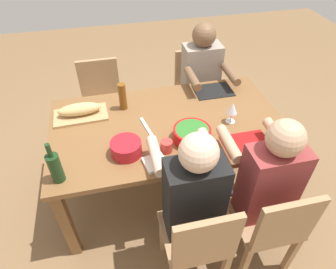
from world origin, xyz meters
The scene contains 21 objects.
ground_plane centered at (0.00, 0.00, 0.00)m, with size 8.00×8.00×0.00m, color brown.
dining_table centered at (0.00, 0.00, 0.66)m, with size 1.73×1.00×0.74m.
chair_near_left centered at (-0.48, -0.82, 0.48)m, with size 0.40×0.40×0.85m.
diner_near_left centered at (-0.48, -0.64, 0.70)m, with size 0.41×0.53×1.20m.
chair_far_center centered at (0.00, 0.82, 0.48)m, with size 0.40×0.40×0.85m.
diner_far_center centered at (0.00, 0.64, 0.70)m, with size 0.41×0.53×1.20m.
chair_near_right centered at (0.48, -0.82, 0.48)m, with size 0.40×0.40×0.85m.
chair_far_left centered at (-0.48, 0.82, 0.48)m, with size 0.40×0.40×0.85m.
diner_far_left centered at (-0.48, 0.64, 0.70)m, with size 0.41×0.53×1.20m.
serving_bowl_greens centered at (-0.12, 0.21, 0.79)m, with size 0.26×0.26×0.09m.
serving_bowl_pasta centered at (0.34, 0.24, 0.80)m, with size 0.20×0.20×0.10m.
cutting_board centered at (0.63, -0.23, 0.75)m, with size 0.40×0.22×0.02m, color tan.
bread_loaf centered at (0.63, -0.23, 0.81)m, with size 0.32×0.11×0.09m, color tan.
wine_bottle centered at (0.76, 0.37, 0.85)m, with size 0.08×0.08×0.29m.
beer_bottle centered at (0.30, -0.26, 0.85)m, with size 0.06×0.06×0.22m, color brown.
wine_glass centered at (-0.46, 0.08, 0.86)m, with size 0.08×0.08×0.17m.
placemat_near_left centered at (-0.48, -0.34, 0.74)m, with size 0.32×0.23×0.01m, color black.
cup_far_center centered at (0.07, 0.28, 0.78)m, with size 0.08×0.08×0.08m, color red.
placemat_far_left centered at (-0.48, 0.34, 0.74)m, with size 0.32×0.23×0.01m, color maroon.
carving_knife centered at (0.16, 0.01, 0.74)m, with size 0.23×0.02×0.01m, color silver.
napkin_stack centered at (0.17, 0.38, 0.75)m, with size 0.14×0.14×0.02m, color white.
Camera 1 is at (0.38, 1.65, 2.12)m, focal length 31.39 mm.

